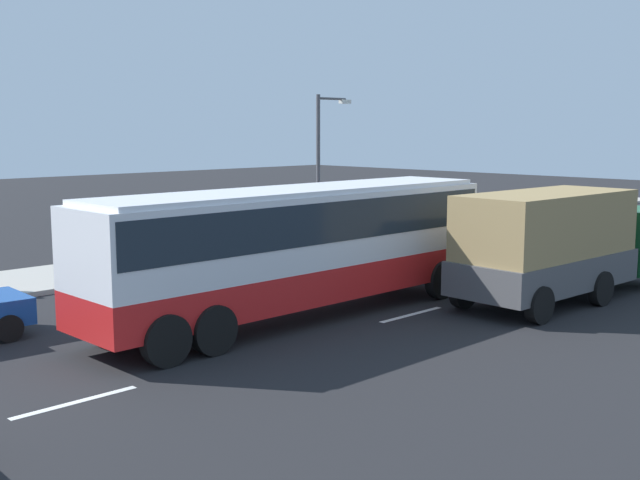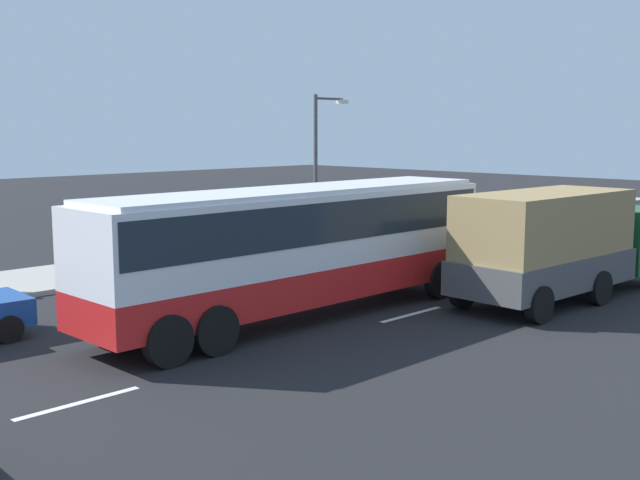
# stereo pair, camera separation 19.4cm
# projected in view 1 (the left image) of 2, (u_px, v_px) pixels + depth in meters

# --- Properties ---
(ground_plane) EXTENTS (120.00, 120.00, 0.00)m
(ground_plane) POSITION_uv_depth(u_px,v_px,m) (271.00, 319.00, 20.05)
(ground_plane) COLOR black
(sidewalk_curb) EXTENTS (80.00, 4.00, 0.15)m
(sidewalk_curb) POSITION_uv_depth(u_px,v_px,m) (98.00, 272.00, 26.25)
(sidewalk_curb) COLOR #A8A399
(sidewalk_curb) RESTS_ON ground_plane
(lane_centreline) EXTENTS (38.95, 0.16, 0.01)m
(lane_centreline) POSITION_uv_depth(u_px,v_px,m) (417.00, 313.00, 20.69)
(lane_centreline) COLOR white
(lane_centreline) RESTS_ON ground_plane
(coach_bus) EXTENTS (12.06, 2.62, 3.34)m
(coach_bus) POSITION_uv_depth(u_px,v_px,m) (300.00, 238.00, 19.93)
(coach_bus) COLOR red
(coach_bus) RESTS_ON ground_plane
(cargo_truck) EXTENTS (8.38, 2.91, 3.10)m
(cargo_truck) POSITION_uv_depth(u_px,v_px,m) (563.00, 242.00, 22.20)
(cargo_truck) COLOR #19592D
(cargo_truck) RESTS_ON ground_plane
(car_silver_hatch) EXTENTS (4.62, 2.05, 1.44)m
(car_silver_hatch) POSITION_uv_depth(u_px,v_px,m) (435.00, 238.00, 29.39)
(car_silver_hatch) COLOR silver
(car_silver_hatch) RESTS_ON ground_plane
(street_lamp) EXTENTS (1.86, 0.24, 6.00)m
(street_lamp) POSITION_uv_depth(u_px,v_px,m) (322.00, 158.00, 31.38)
(street_lamp) COLOR #47474C
(street_lamp) RESTS_ON sidewalk_curb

